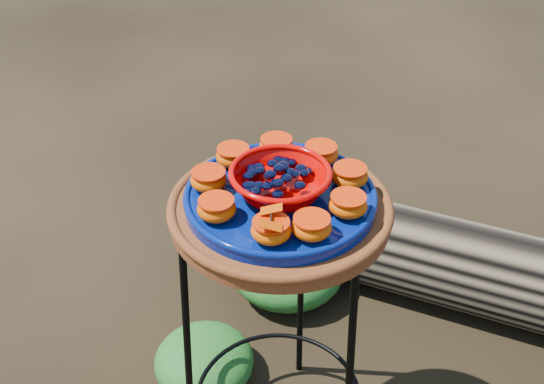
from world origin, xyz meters
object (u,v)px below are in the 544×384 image
(terracotta_saucer, at_px, (280,211))
(driftwood_log, at_px, (448,261))
(red_bowl, at_px, (280,183))
(cobalt_plate, at_px, (280,199))
(plant_stand, at_px, (279,340))

(terracotta_saucer, distance_m, driftwood_log, 0.93)
(red_bowl, height_order, driftwood_log, red_bowl)
(terracotta_saucer, relative_size, cobalt_plate, 1.17)
(red_bowl, bearing_deg, driftwood_log, 60.21)
(plant_stand, relative_size, driftwood_log, 0.48)
(terracotta_saucer, distance_m, cobalt_plate, 0.03)
(plant_stand, bearing_deg, cobalt_plate, 0.00)
(driftwood_log, bearing_deg, plant_stand, -119.79)
(plant_stand, height_order, cobalt_plate, cobalt_plate)
(cobalt_plate, relative_size, red_bowl, 2.00)
(plant_stand, xyz_separation_m, cobalt_plate, (0.00, 0.00, 0.40))
(terracotta_saucer, xyz_separation_m, driftwood_log, (0.36, 0.63, -0.58))
(driftwood_log, bearing_deg, cobalt_plate, -119.79)
(red_bowl, xyz_separation_m, driftwood_log, (0.36, 0.63, -0.65))
(plant_stand, relative_size, terracotta_saucer, 1.63)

